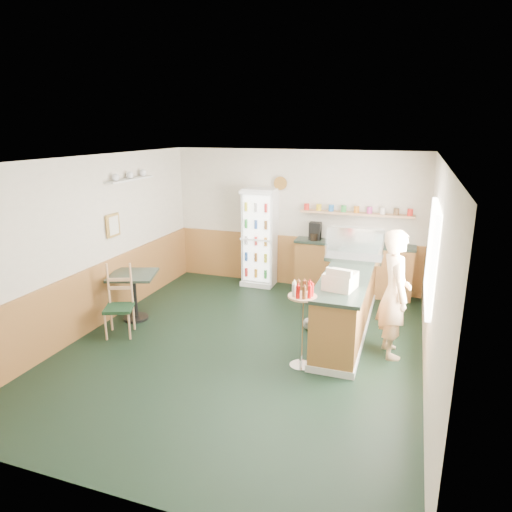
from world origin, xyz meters
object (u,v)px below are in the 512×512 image
at_px(cash_register, 340,281).
at_px(shopkeeper, 394,294).
at_px(drinks_fridge, 259,238).
at_px(display_case, 355,245).
at_px(cafe_chair, 122,298).
at_px(cafe_table, 134,287).
at_px(condiment_stand, 302,311).

height_order(cash_register, shopkeeper, shopkeeper).
distance_m(drinks_fridge, shopkeeper, 3.53).
bearing_deg(display_case, cafe_chair, -151.78).
height_order(drinks_fridge, cafe_chair, drinks_fridge).
bearing_deg(cafe_chair, drinks_fridge, 43.47).
relative_size(cash_register, shopkeeper, 0.22).
distance_m(cash_register, cafe_table, 3.45).
xyz_separation_m(shopkeeper, condiment_stand, (-1.11, -0.76, -0.10)).
xyz_separation_m(drinks_fridge, condiment_stand, (1.60, -3.02, -0.17)).
bearing_deg(cash_register, cafe_chair, -163.18).
bearing_deg(cash_register, condiment_stand, -121.53).
distance_m(cash_register, shopkeeper, 0.80).
distance_m(condiment_stand, cafe_chair, 2.88).
xyz_separation_m(display_case, shopkeeper, (0.70, -1.13, -0.36)).
distance_m(shopkeeper, cafe_table, 4.12).
bearing_deg(cafe_chair, display_case, 5.36).
xyz_separation_m(drinks_fridge, cafe_table, (-1.39, -2.38, -0.42)).
height_order(drinks_fridge, shopkeeper, drinks_fridge).
xyz_separation_m(shopkeeper, cafe_chair, (-3.98, -0.63, -0.33)).
distance_m(cafe_table, cafe_chair, 0.52).
bearing_deg(shopkeeper, cafe_chair, 81.90).
height_order(shopkeeper, condiment_stand, shopkeeper).
xyz_separation_m(display_case, cafe_chair, (-3.28, -1.76, -0.69)).
bearing_deg(condiment_stand, cafe_chair, 177.39).
distance_m(display_case, cafe_chair, 3.78).
bearing_deg(cafe_table, cash_register, -3.28).
bearing_deg(cafe_table, cafe_chair, -76.55).
relative_size(drinks_fridge, shopkeeper, 1.08).
bearing_deg(display_case, drinks_fridge, 150.77).
bearing_deg(cafe_table, shopkeeper, 1.75).
height_order(display_case, condiment_stand, display_case).
bearing_deg(shopkeeper, condiment_stand, 107.34).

